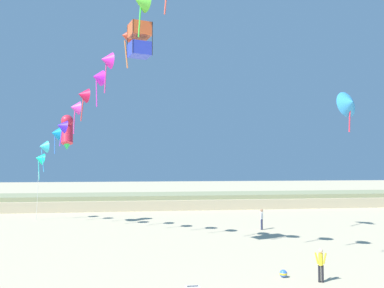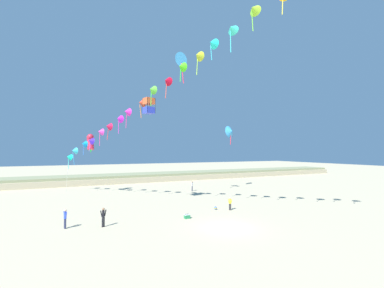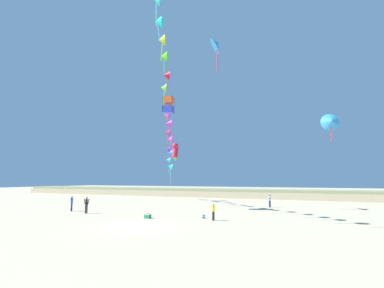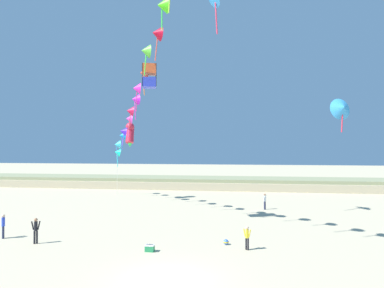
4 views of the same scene
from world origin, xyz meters
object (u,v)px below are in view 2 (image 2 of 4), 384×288
object	(u,v)px
person_mid_center	(230,203)
beach_cooler	(187,216)
person_far_left	(65,217)
large_kite_high_solo	(231,131)
large_kite_low_lead	(90,143)
beach_ball	(215,208)
person_near_right	(192,185)
large_kite_mid_trail	(182,59)
large_kite_outer_drift	(149,106)
person_near_left	(103,216)

from	to	relation	value
person_mid_center	beach_cooler	xyz separation A→B (m)	(-6.10, -1.22, -0.67)
person_far_left	large_kite_high_solo	size ratio (longest dim) A/B	0.48
beach_cooler	person_mid_center	bearing A→B (deg)	11.33
large_kite_low_lead	beach_cooler	bearing A→B (deg)	-68.05
beach_cooler	beach_ball	size ratio (longest dim) A/B	1.59
person_far_left	beach_ball	distance (m)	16.09
person_near_right	person_mid_center	bearing A→B (deg)	-97.90
large_kite_mid_trail	large_kite_high_solo	bearing A→B (deg)	26.65
beach_cooler	large_kite_outer_drift	bearing A→B (deg)	105.94
person_near_right	large_kite_high_solo	xyz separation A→B (m)	(7.76, -0.39, 9.65)
person_mid_center	large_kite_high_solo	bearing A→B (deg)	55.91
person_near_left	beach_ball	distance (m)	13.03
person_near_right	person_far_left	distance (m)	24.41
person_mid_center	beach_ball	bearing A→B (deg)	143.88
person_far_left	large_kite_outer_drift	world-z (taller)	large_kite_outer_drift
person_mid_center	large_kite_low_lead	bearing A→B (deg)	126.86
person_near_right	large_kite_mid_trail	distance (m)	20.97
person_near_right	beach_cooler	world-z (taller)	person_near_right
large_kite_high_solo	beach_cooler	bearing A→B (deg)	-135.34
person_far_left	person_mid_center	bearing A→B (deg)	-0.90
person_far_left	large_kite_high_solo	xyz separation A→B (m)	(27.29, 14.26, 9.62)
large_kite_high_solo	large_kite_mid_trail	bearing A→B (deg)	-153.35
person_near_left	person_far_left	distance (m)	3.30
person_mid_center	large_kite_high_solo	distance (m)	20.07
beach_ball	large_kite_outer_drift	bearing A→B (deg)	143.41
large_kite_mid_trail	beach_cooler	bearing A→B (deg)	-110.21
beach_cooler	person_far_left	bearing A→B (deg)	172.50
person_mid_center	person_far_left	xyz separation A→B (m)	(-17.46, 0.27, 0.13)
person_far_left	beach_cooler	world-z (taller)	person_far_left
person_near_left	person_near_right	size ratio (longest dim) A/B	1.03
person_mid_center	large_kite_low_lead	world-z (taller)	large_kite_low_lead
large_kite_high_solo	person_near_right	bearing A→B (deg)	177.15
large_kite_mid_trail	beach_cooler	distance (m)	22.52
beach_ball	person_mid_center	bearing A→B (deg)	-36.12
person_near_right	large_kite_high_solo	bearing A→B (deg)	-2.85
person_mid_center	large_kite_mid_trail	size ratio (longest dim) A/B	0.32
large_kite_outer_drift	beach_cooler	xyz separation A→B (m)	(2.08, -7.28, -12.50)
large_kite_low_lead	large_kite_high_solo	bearing A→B (deg)	-10.56
large_kite_mid_trail	beach_ball	world-z (taller)	large_kite_mid_trail
large_kite_low_lead	large_kite_outer_drift	distance (m)	14.97
person_far_left	beach_cooler	bearing A→B (deg)	-7.50
person_near_right	person_mid_center	size ratio (longest dim) A/B	1.12
large_kite_low_lead	beach_ball	xyz separation A→B (m)	(12.86, -18.00, -8.17)
person_near_left	person_near_right	xyz separation A→B (m)	(16.36, 15.58, -0.03)
large_kite_mid_trail	beach_ball	size ratio (longest dim) A/B	13.04
large_kite_mid_trail	large_kite_outer_drift	distance (m)	9.70
large_kite_mid_trail	beach_cooler	world-z (taller)	large_kite_mid_trail
person_far_left	large_kite_mid_trail	size ratio (longest dim) A/B	0.37
person_near_left	beach_cooler	bearing A→B (deg)	-3.88
person_near_left	large_kite_low_lead	distance (m)	21.01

